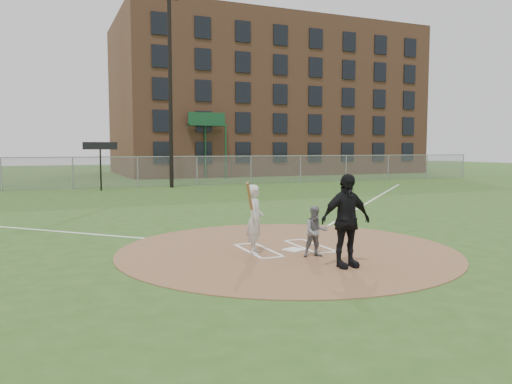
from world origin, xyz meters
name	(u,v)px	position (x,y,z in m)	size (l,w,h in m)	color
ground	(287,250)	(0.00, 0.00, 0.00)	(140.00, 140.00, 0.00)	#2C501B
dirt_circle	(287,250)	(0.00, 0.00, 0.01)	(8.40, 8.40, 0.02)	#875F40
home_plate	(294,250)	(0.10, -0.19, 0.03)	(0.44, 0.44, 0.03)	silver
foul_line_first	(371,201)	(9.00, 9.00, 0.01)	(0.10, 24.00, 0.01)	white
catcher	(316,232)	(0.24, -1.03, 0.61)	(0.58, 0.45, 1.19)	slate
umpire	(346,221)	(0.32, -2.16, 1.02)	(1.17, 0.49, 1.99)	black
batters_boxes	(284,248)	(0.00, 0.15, 0.03)	(2.08, 1.88, 0.01)	white
batter_at_plate	(255,219)	(-0.93, -0.14, 0.86)	(0.81, 1.03, 1.78)	silver
outfield_fence	(138,172)	(0.00, 22.00, 1.02)	(56.08, 0.08, 2.03)	slate
brick_warehouse	(264,102)	(16.00, 37.96, 7.50)	(30.00, 17.17, 15.00)	brown
light_pole	(170,85)	(2.00, 21.00, 6.61)	(1.20, 0.30, 12.22)	black
scoreboard_sign	(100,151)	(-2.50, 20.20, 2.39)	(2.00, 0.10, 2.93)	black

